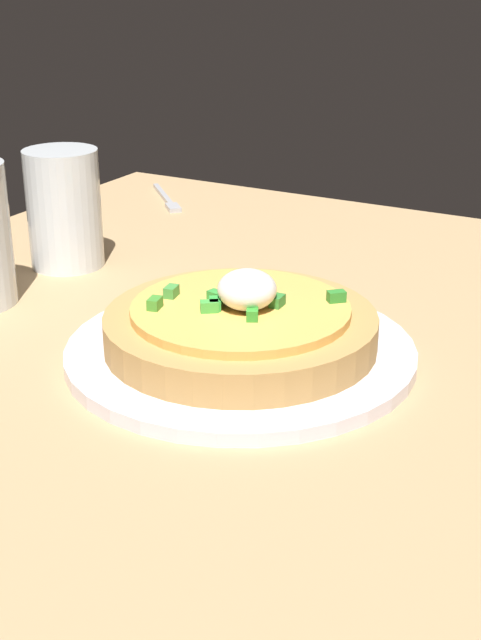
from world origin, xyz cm
name	(u,v)px	position (x,y,z in cm)	size (l,w,h in cm)	color
dining_table	(134,377)	(0.00, 0.00, 1.04)	(98.33, 68.39, 2.08)	tan
plate	(241,352)	(4.65, -6.26, 2.59)	(25.56, 25.56, 1.03)	white
pizza	(241,325)	(4.64, -6.29, 4.71)	(19.82, 19.82, 5.97)	tan
cup_near	(65,216)	(14.94, 18.06, 6.91)	(6.84, 6.84, 10.98)	silver
fork	(167,200)	(38.40, 22.25, 2.33)	(9.28, 9.24, 0.50)	#B7B7BC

